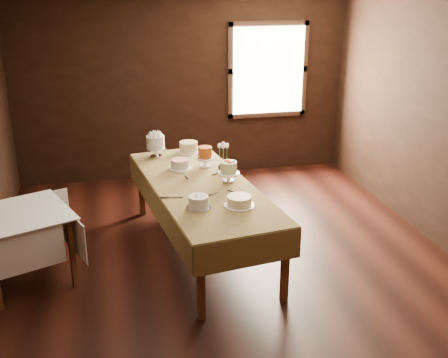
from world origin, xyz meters
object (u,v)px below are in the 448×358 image
display_table (201,189)px  cake_meringue (156,147)px  cake_speckled (189,147)px  cake_swirl (199,203)px  side_table (20,222)px  cake_cream (239,201)px  cake_server_c (184,174)px  cake_flowers (229,173)px  cake_server_d (222,171)px  cake_caramel (205,158)px  cake_lattice (180,165)px  cake_server_e (176,198)px  cake_server_a (217,193)px  flower_vase (223,166)px  cake_server_b (240,194)px

display_table → cake_meringue: (-0.39, 1.06, 0.19)m
cake_speckled → cake_swirl: (-0.18, -1.79, -0.00)m
side_table → cake_swirl: cake_swirl is taller
cake_meringue → cake_cream: (0.65, -1.73, -0.08)m
display_table → cake_meringue: 1.14m
side_table → cake_server_c: 1.84m
cake_flowers → cake_server_d: size_ratio=1.02×
cake_server_d → cake_flowers: bearing=-124.0°
cake_caramel → cake_swirl: bearing=-103.6°
cake_lattice → cake_swirl: bearing=-89.5°
cake_caramel → cake_server_e: size_ratio=1.08×
cake_meringue → cake_server_a: size_ratio=1.18×
cake_flowers → cake_server_c: (-0.44, 0.33, -0.10)m
cake_lattice → flower_vase: (0.48, -0.20, 0.02)m
cake_caramel → cake_server_d: (0.16, -0.22, -0.11)m
cake_speckled → flower_vase: size_ratio=2.44×
cake_server_c → cake_caramel: bearing=-55.6°
cake_speckled → cake_caramel: size_ratio=1.23×
cake_meringue → cake_server_a: 1.45m
flower_vase → cake_server_a: bearing=-107.6°
cake_swirl → cake_server_a: cake_swirl is taller
display_table → cake_server_b: (0.34, -0.37, 0.06)m
cake_cream → cake_server_b: size_ratio=1.41×
cake_flowers → cake_server_a: (-0.19, -0.31, -0.10)m
cake_cream → cake_server_e: cake_cream is taller
cake_lattice → cake_server_d: 0.51m
cake_server_d → flower_vase: bearing=16.1°
cake_server_b → cake_speckled: bearing=153.2°
cake_cream → cake_caramel: bearing=95.4°
cake_server_b → cake_server_e: same height
cake_server_c → cake_swirl: bearing=176.6°
cake_server_a → cake_server_e: 0.44m
cake_cream → cake_server_c: 1.08m
cake_caramel → cake_server_a: (-0.03, -0.85, -0.11)m
cake_caramel → cake_server_e: (-0.47, -0.88, -0.11)m
cake_server_c → cake_flowers: bearing=-129.4°
display_table → cake_server_b: cake_server_b is taller
cake_lattice → cake_server_e: (-0.17, -0.88, -0.04)m
cake_flowers → flower_vase: bearing=87.4°
cake_speckled → cake_server_b: size_ratio=1.33×
flower_vase → cake_speckled: bearing=109.5°
cake_server_c → flower_vase: size_ratio=1.83×
cake_caramel → cake_server_a: size_ratio=1.08×
display_table → cake_caramel: size_ratio=10.70×
cake_meringue → cake_server_b: bearing=-63.1°
cake_server_d → flower_vase: flower_vase is taller
side_table → cake_swirl: size_ratio=4.24×
cake_server_a → cake_flowers: bearing=30.2°
cake_server_a → cake_server_b: (0.22, -0.08, 0.00)m
cake_meringue → cake_swirl: (0.24, -1.69, -0.07)m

